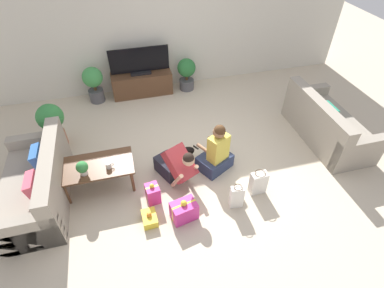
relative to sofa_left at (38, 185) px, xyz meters
The scene contains 20 objects.
ground_plane 2.45m from the sofa_left, ahead, with size 16.00×16.00×0.00m, color beige.
wall_back 3.88m from the sofa_left, 49.71° to the left, with size 8.40×0.06×2.60m.
sofa_left is the anchor object (origin of this frame).
sofa_right 4.85m from the sofa_left, ahead, with size 0.85×1.77×0.84m.
coffee_table 0.86m from the sofa_left, ahead, with size 1.06×0.60×0.45m.
tv_console 3.16m from the sofa_left, 54.44° to the left, with size 1.28×0.43×0.49m.
tv 3.19m from the sofa_left, 54.44° to the left, with size 1.24×0.20×0.57m.
potted_plant_corner_left 1.26m from the sofa_left, 83.23° to the left, with size 0.45×0.45×0.83m.
potted_plant_back_right 3.79m from the sofa_left, 41.70° to the left, with size 0.40×0.40×0.72m.
potted_plant_back_left 2.66m from the sofa_left, 71.45° to the left, with size 0.41×0.41×0.78m.
person_kneeling 2.01m from the sofa_left, ahead, with size 0.62×0.84×0.78m.
person_sitting 2.69m from the sofa_left, ahead, with size 0.65×0.61×0.90m.
dog 2.19m from the sofa_left, ahead, with size 0.57×0.23×0.32m.
gift_box_a 2.14m from the sofa_left, 23.48° to the right, with size 0.40×0.31×0.35m.
gift_box_b 1.69m from the sofa_left, 28.34° to the right, with size 0.21×0.29×0.18m.
gift_box_c 1.65m from the sofa_left, 15.57° to the right, with size 0.21×0.24×0.35m.
gift_bag_a 2.87m from the sofa_left, 17.16° to the right, with size 0.20×0.14×0.41m.
gift_bag_b 3.22m from the sofa_left, 12.17° to the right, with size 0.25×0.16×0.41m.
mug 1.05m from the sofa_left, ahead, with size 0.12×0.08×0.09m.
tabletop_plant 0.74m from the sofa_left, ahead, with size 0.17×0.17×0.22m.
Camera 1 is at (-0.99, -3.52, 3.61)m, focal length 28.00 mm.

